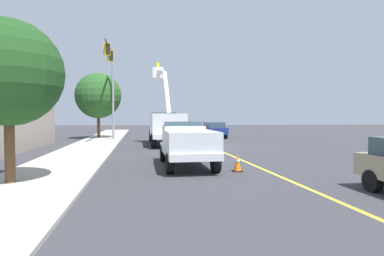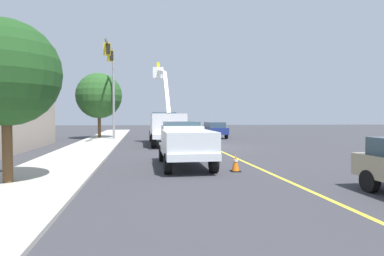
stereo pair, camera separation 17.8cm
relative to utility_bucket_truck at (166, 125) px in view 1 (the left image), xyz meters
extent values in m
plane|color=#38383D|center=(-2.83, -3.37, -1.61)|extent=(120.00, 120.00, 0.00)
cube|color=#B2ADA3|center=(-3.34, 5.50, -1.55)|extent=(60.11, 7.03, 0.12)
cube|color=yellow|center=(-2.83, -3.37, -1.61)|extent=(49.93, 3.02, 0.01)
cube|color=white|center=(-0.20, -0.02, -0.71)|extent=(8.33, 2.97, 0.36)
cube|color=white|center=(2.42, 0.13, 0.06)|extent=(2.75, 2.50, 1.60)
cube|color=#384C56|center=(2.62, 0.14, 0.76)|extent=(1.92, 2.20, 0.64)
cube|color=white|center=(-1.18, -0.08, 0.01)|extent=(5.38, 2.80, 1.80)
cube|color=white|center=(-1.94, -0.02, 2.54)|extent=(1.72, 0.61, 3.28)
cube|color=white|center=(0.00, 0.37, 4.35)|extent=(2.56, 0.78, 0.72)
cube|color=white|center=(1.22, 0.62, 4.42)|extent=(0.90, 0.90, 0.90)
cube|color=yellow|center=(1.22, 0.62, 5.02)|extent=(0.36, 0.24, 0.60)
cylinder|color=black|center=(2.61, 1.26, -1.09)|extent=(1.06, 0.40, 1.04)
cylinder|color=black|center=(2.73, -0.98, -1.09)|extent=(1.06, 0.40, 1.04)
cylinder|color=black|center=(-1.73, 1.02, -1.09)|extent=(1.06, 0.40, 1.04)
cylinder|color=black|center=(-1.60, -1.23, -1.09)|extent=(1.06, 0.40, 1.04)
cylinder|color=black|center=(-3.04, 0.94, -1.09)|extent=(1.06, 0.40, 1.04)
cylinder|color=black|center=(-2.91, -1.31, -1.09)|extent=(1.06, 0.40, 1.04)
cube|color=silver|center=(-11.76, -0.69, -0.86)|extent=(5.71, 2.42, 0.30)
cube|color=silver|center=(-10.53, -0.62, -0.31)|extent=(2.12, 2.04, 1.10)
cube|color=#384C56|center=(-10.33, -0.60, 0.17)|extent=(1.44, 1.84, 0.56)
cube|color=silver|center=(-12.76, -0.74, -0.46)|extent=(3.47, 2.29, 1.10)
cylinder|color=black|center=(-9.97, 0.36, -1.19)|extent=(0.86, 0.35, 0.84)
cylinder|color=black|center=(-9.86, -1.52, -1.19)|extent=(0.86, 0.35, 0.84)
cylinder|color=black|center=(-13.66, 0.15, -1.19)|extent=(0.86, 0.35, 0.84)
cylinder|color=black|center=(-13.55, -1.74, -1.19)|extent=(0.86, 0.35, 0.84)
cube|color=navy|center=(7.52, -5.37, -0.82)|extent=(4.90, 2.17, 0.70)
cube|color=#384C56|center=(7.67, -5.36, -0.22)|extent=(3.55, 1.87, 0.60)
cylinder|color=black|center=(5.94, -6.32, -1.27)|extent=(0.69, 0.28, 0.68)
cylinder|color=black|center=(5.84, -4.61, -1.27)|extent=(0.69, 0.28, 0.68)
cylinder|color=black|center=(9.20, -6.13, -1.27)|extent=(0.69, 0.28, 0.68)
cylinder|color=black|center=(9.10, -4.42, -1.27)|extent=(0.69, 0.28, 0.68)
cylinder|color=black|center=(-17.37, -5.94, -1.27)|extent=(0.69, 0.28, 0.68)
cube|color=black|center=(-13.37, -2.70, -1.59)|extent=(0.40, 0.40, 0.04)
cone|color=orange|center=(-13.37, -2.70, -1.22)|extent=(0.32, 0.32, 0.70)
cylinder|color=white|center=(-13.37, -2.70, -1.15)|extent=(0.20, 0.20, 0.08)
cube|color=black|center=(4.10, -1.97, -1.59)|extent=(0.40, 0.40, 0.04)
cone|color=orange|center=(4.10, -1.97, -1.23)|extent=(0.32, 0.32, 0.68)
cylinder|color=white|center=(4.10, -1.97, -1.16)|extent=(0.20, 0.20, 0.08)
cylinder|color=gray|center=(5.46, 5.00, 2.86)|extent=(0.22, 0.22, 8.94)
cube|color=gray|center=(1.92, 4.80, 6.62)|extent=(7.09, 0.57, 0.16)
cube|color=gold|center=(2.62, 4.84, 6.07)|extent=(0.15, 0.57, 1.00)
cube|color=black|center=(2.63, 4.74, 6.07)|extent=(0.22, 0.33, 0.84)
cube|color=gold|center=(-0.21, 4.67, 6.07)|extent=(0.15, 0.57, 1.00)
cube|color=black|center=(-0.20, 4.57, 6.07)|extent=(0.22, 0.33, 0.84)
cylinder|color=brown|center=(-15.33, 5.53, -0.35)|extent=(0.32, 0.32, 2.53)
sphere|color=#1E471C|center=(-15.33, 5.53, 2.15)|extent=(3.53, 3.53, 3.53)
cylinder|color=brown|center=(7.37, 6.74, -0.21)|extent=(0.32, 0.32, 2.81)
sphere|color=#285623|center=(7.37, 6.74, 2.84)|extent=(4.67, 4.67, 4.67)
camera|label=1|loc=(-26.52, 0.61, 0.72)|focal=30.01mm
camera|label=2|loc=(-26.54, 0.43, 0.72)|focal=30.01mm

